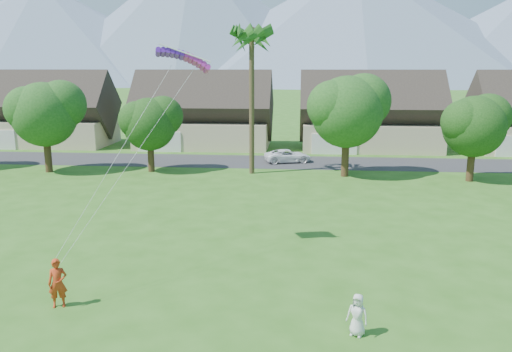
# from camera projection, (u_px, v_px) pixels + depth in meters

# --- Properties ---
(street) EXTENTS (90.00, 7.00, 0.01)m
(street) POSITION_uv_depth(u_px,v_px,m) (277.00, 162.00, 48.91)
(street) COLOR #2D2D30
(street) RESTS_ON ground
(kite_flyer) EXTENTS (0.82, 0.67, 1.94)m
(kite_flyer) POSITION_uv_depth(u_px,v_px,m) (58.00, 283.00, 19.13)
(kite_flyer) COLOR #BE3615
(kite_flyer) RESTS_ON ground
(watcher) EXTENTS (0.87, 0.74, 1.51)m
(watcher) POSITION_uv_depth(u_px,v_px,m) (357.00, 315.00, 17.11)
(watcher) COLOR silver
(watcher) RESTS_ON ground
(parked_car) EXTENTS (4.93, 3.27, 1.26)m
(parked_car) POSITION_uv_depth(u_px,v_px,m) (288.00, 156.00, 48.69)
(parked_car) COLOR white
(parked_car) RESTS_ON ground
(mountain_ridge) EXTENTS (540.00, 240.00, 70.00)m
(mountain_ridge) POSITION_uv_depth(u_px,v_px,m) (318.00, 29.00, 261.80)
(mountain_ridge) COLOR slate
(mountain_ridge) RESTS_ON ground
(houses_row) EXTENTS (72.75, 8.19, 8.86)m
(houses_row) POSITION_uv_depth(u_px,v_px,m) (286.00, 118.00, 56.89)
(houses_row) COLOR beige
(houses_row) RESTS_ON ground
(tree_row) EXTENTS (62.27, 6.67, 8.45)m
(tree_row) POSITION_uv_depth(u_px,v_px,m) (261.00, 118.00, 42.05)
(tree_row) COLOR #47301C
(tree_row) RESTS_ON ground
(fan_palm) EXTENTS (3.00, 3.00, 13.80)m
(fan_palm) POSITION_uv_depth(u_px,v_px,m) (252.00, 34.00, 41.22)
(fan_palm) COLOR #4C3D26
(fan_palm) RESTS_ON ground
(parafoil_kite) EXTENTS (2.77, 1.27, 0.50)m
(parafoil_kite) POSITION_uv_depth(u_px,v_px,m) (184.00, 56.00, 23.47)
(parafoil_kite) COLOR #631AC5
(parafoil_kite) RESTS_ON ground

